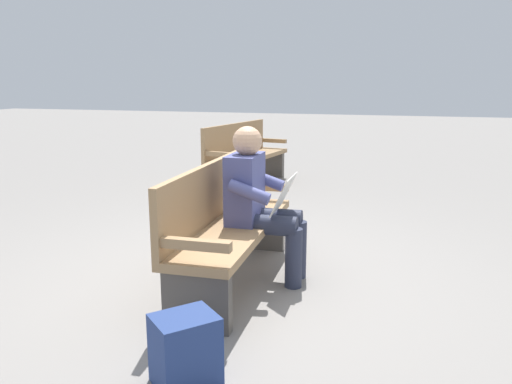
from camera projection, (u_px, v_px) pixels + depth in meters
ground_plane at (235, 281)px, 3.89m from camera, size 40.00×40.00×0.00m
bench_near at (226, 223)px, 3.81m from camera, size 1.82×0.55×0.90m
person_seated at (259, 200)px, 3.82m from camera, size 0.58×0.58×1.18m
backpack at (185, 350)px, 2.55m from camera, size 0.40×0.39×0.37m
bench_far at (244, 154)px, 7.42m from camera, size 1.85×0.76×0.90m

